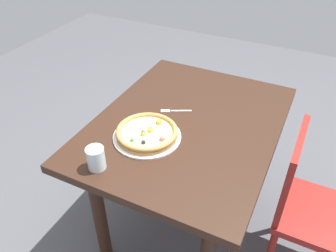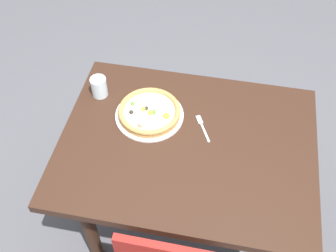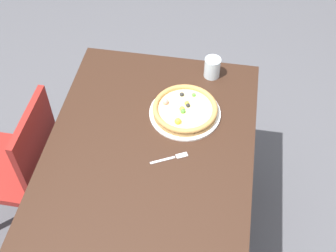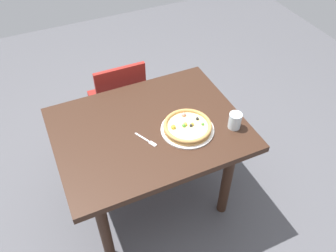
{
  "view_description": "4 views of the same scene",
  "coord_description": "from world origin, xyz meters",
  "px_view_note": "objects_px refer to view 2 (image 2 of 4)",
  "views": [
    {
      "loc": [
        -1.29,
        -0.52,
        1.79
      ],
      "look_at": [
        -0.1,
        0.06,
        0.79
      ],
      "focal_mm": 35.95,
      "sensor_mm": 36.0,
      "label": 1
    },
    {
      "loc": [
        0.13,
        -1.13,
        2.26
      ],
      "look_at": [
        -0.1,
        0.06,
        0.79
      ],
      "focal_mm": 43.76,
      "sensor_mm": 36.0,
      "label": 2
    },
    {
      "loc": [
        1.16,
        0.27,
        2.31
      ],
      "look_at": [
        -0.1,
        0.06,
        0.79
      ],
      "focal_mm": 47.9,
      "sensor_mm": 36.0,
      "label": 3
    },
    {
      "loc": [
        0.53,
        1.45,
        2.28
      ],
      "look_at": [
        -0.1,
        0.06,
        0.79
      ],
      "focal_mm": 37.18,
      "sensor_mm": 36.0,
      "label": 4
    }
  ],
  "objects_px": {
    "plate": "(150,115)",
    "fork": "(202,126)",
    "drinking_glass": "(99,87)",
    "dining_table": "(187,157)",
    "pizza": "(149,112)"
  },
  "relations": [
    {
      "from": "dining_table",
      "to": "drinking_glass",
      "type": "height_order",
      "value": "drinking_glass"
    },
    {
      "from": "fork",
      "to": "plate",
      "type": "bearing_deg",
      "value": 59.38
    },
    {
      "from": "pizza",
      "to": "drinking_glass",
      "type": "xyz_separation_m",
      "value": [
        -0.27,
        0.09,
        0.02
      ]
    },
    {
      "from": "plate",
      "to": "drinking_glass",
      "type": "distance_m",
      "value": 0.29
    },
    {
      "from": "drinking_glass",
      "to": "plate",
      "type": "bearing_deg",
      "value": -18.89
    },
    {
      "from": "dining_table",
      "to": "plate",
      "type": "xyz_separation_m",
      "value": [
        -0.2,
        0.12,
        0.12
      ]
    },
    {
      "from": "plate",
      "to": "dining_table",
      "type": "bearing_deg",
      "value": -31.12
    },
    {
      "from": "dining_table",
      "to": "pizza",
      "type": "distance_m",
      "value": 0.28
    },
    {
      "from": "drinking_glass",
      "to": "pizza",
      "type": "bearing_deg",
      "value": -19.01
    },
    {
      "from": "pizza",
      "to": "dining_table",
      "type": "bearing_deg",
      "value": -31.0
    },
    {
      "from": "pizza",
      "to": "plate",
      "type": "bearing_deg",
      "value": 99.75
    },
    {
      "from": "fork",
      "to": "drinking_glass",
      "type": "height_order",
      "value": "drinking_glass"
    },
    {
      "from": "plate",
      "to": "pizza",
      "type": "relative_size",
      "value": 1.1
    },
    {
      "from": "fork",
      "to": "drinking_glass",
      "type": "bearing_deg",
      "value": 51.45
    },
    {
      "from": "plate",
      "to": "fork",
      "type": "bearing_deg",
      "value": -3.89
    }
  ]
}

